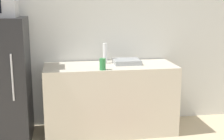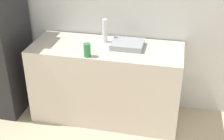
% 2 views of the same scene
% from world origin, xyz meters
% --- Properties ---
extents(wall_back, '(8.00, 0.06, 2.60)m').
position_xyz_m(wall_back, '(0.00, 3.42, 1.30)').
color(wall_back, silver).
rests_on(wall_back, ground_plane).
extents(refrigerator, '(0.64, 0.70, 1.54)m').
position_xyz_m(refrigerator, '(-1.52, 2.98, 0.77)').
color(refrigerator, '#232326').
rests_on(refrigerator, ground_plane).
extents(counter, '(1.71, 0.67, 0.91)m').
position_xyz_m(counter, '(-0.16, 3.03, 0.46)').
color(counter, beige).
rests_on(counter, ground_plane).
extents(sink_basin, '(0.35, 0.31, 0.06)m').
position_xyz_m(sink_basin, '(0.07, 3.08, 0.94)').
color(sink_basin, '#9EA3A8').
rests_on(sink_basin, counter).
extents(bottle_tall, '(0.06, 0.06, 0.27)m').
position_xyz_m(bottle_tall, '(-0.21, 3.17, 1.05)').
color(bottle_tall, silver).
rests_on(bottle_tall, counter).
extents(bottle_short, '(0.08, 0.08, 0.14)m').
position_xyz_m(bottle_short, '(-0.30, 2.75, 0.99)').
color(bottle_short, '#2D7F42').
rests_on(bottle_short, counter).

